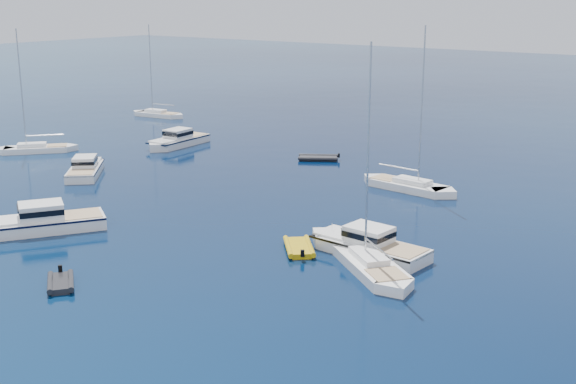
% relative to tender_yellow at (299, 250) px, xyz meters
% --- Properties ---
extents(motor_cruiser_left, '(8.21, 10.39, 2.71)m').
position_rel_tender_yellow_xyz_m(motor_cruiser_left, '(-17.87, -7.75, 0.00)').
color(motor_cruiser_left, silver).
rests_on(motor_cruiser_left, ground).
extents(motor_cruiser_centre, '(9.81, 3.71, 2.52)m').
position_rel_tender_yellow_xyz_m(motor_cruiser_centre, '(4.04, 2.08, 0.00)').
color(motor_cruiser_centre, silver).
rests_on(motor_cruiser_centre, ground).
extents(motor_cruiser_far_l, '(7.96, 8.38, 2.33)m').
position_rel_tender_yellow_xyz_m(motor_cruiser_far_l, '(-29.35, 5.88, 0.00)').
color(motor_cruiser_far_l, silver).
rests_on(motor_cruiser_far_l, ground).
extents(motor_cruiser_horizon, '(3.48, 9.62, 2.48)m').
position_rel_tender_yellow_xyz_m(motor_cruiser_horizon, '(-32.01, 21.11, 0.00)').
color(motor_cruiser_horizon, silver).
rests_on(motor_cruiser_horizon, ground).
extents(sailboat_mid_r, '(9.53, 8.15, 14.71)m').
position_rel_tender_yellow_xyz_m(sailboat_mid_r, '(5.92, -0.50, 0.00)').
color(sailboat_mid_r, white).
rests_on(sailboat_mid_r, ground).
extents(sailboat_mid_l, '(7.97, 8.76, 13.84)m').
position_rel_tender_yellow_xyz_m(sailboat_mid_l, '(-42.19, 9.51, 0.00)').
color(sailboat_mid_l, white).
rests_on(sailboat_mid_l, ground).
extents(sailboat_centre, '(10.36, 3.68, 14.90)m').
position_rel_tender_yellow_xyz_m(sailboat_centre, '(-1.55, 19.01, 0.00)').
color(sailboat_centre, white).
rests_on(sailboat_centre, ground).
extents(sailboat_far_l, '(9.22, 3.61, 13.20)m').
position_rel_tender_yellow_xyz_m(sailboat_far_l, '(-49.02, 34.69, 0.00)').
color(sailboat_far_l, white).
rests_on(sailboat_far_l, ground).
extents(tender_yellow, '(4.37, 4.52, 0.95)m').
position_rel_tender_yellow_xyz_m(tender_yellow, '(0.00, 0.00, 0.00)').
color(tender_yellow, '#C09C0B').
rests_on(tender_yellow, ground).
extents(tender_grey_near, '(3.72, 3.45, 0.95)m').
position_rel_tender_yellow_xyz_m(tender_grey_near, '(-7.78, -13.64, 0.00)').
color(tender_grey_near, black).
rests_on(tender_grey_near, ground).
extents(tender_grey_far, '(4.90, 4.25, 0.95)m').
position_rel_tender_yellow_xyz_m(tender_grey_far, '(-14.87, 24.46, 0.00)').
color(tender_grey_far, black).
rests_on(tender_grey_far, ground).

